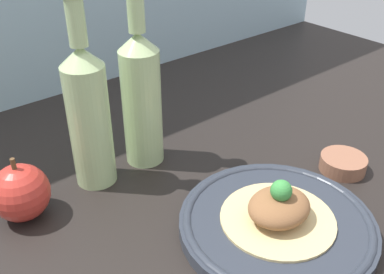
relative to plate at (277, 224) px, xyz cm
name	(u,v)px	position (x,y,z in cm)	size (l,w,h in cm)	color
ground_plane	(198,230)	(-7.09, 8.76, -3.23)	(180.00, 110.00, 4.00)	black
plate	(277,224)	(0.00, 0.00, 0.00)	(27.69, 27.69, 2.31)	#2D333D
plated_food	(279,209)	(0.00, 0.00, 2.69)	(16.12, 16.12, 6.69)	#D6BC7F
cider_bottle_left	(88,113)	(-13.57, 27.02, 11.16)	(6.53, 6.53, 31.13)	#B7D18E
cider_bottle_right	(141,95)	(-3.96, 27.02, 11.16)	(6.53, 6.53, 31.13)	#B7D18E
apple	(20,193)	(-26.22, 25.77, 3.01)	(8.47, 8.47, 10.09)	red
dipping_bowl	(343,163)	(19.89, 2.80, 0.06)	(7.69, 7.69, 2.58)	#996047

